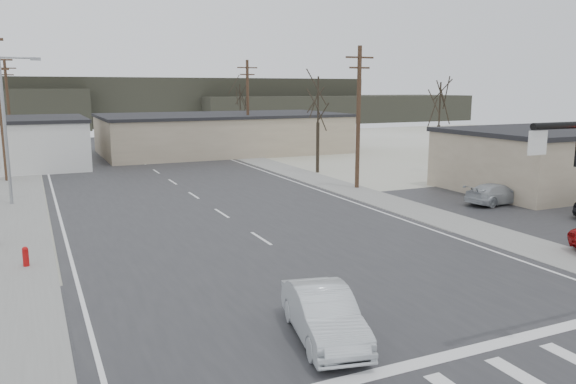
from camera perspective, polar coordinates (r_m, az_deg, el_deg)
name	(u,v)px	position (r m, az deg, el deg)	size (l,w,h in m)	color
ground	(347,294)	(20.09, 6.00, -10.29)	(140.00, 140.00, 0.00)	silver
main_road	(217,210)	(33.33, -7.28, -1.85)	(18.00, 110.00, 0.05)	#29282B
cross_road	(347,294)	(20.08, 6.00, -10.24)	(90.00, 10.00, 0.04)	#29282B
sidewalk_left	(19,210)	(36.79, -25.68, -1.64)	(3.00, 90.00, 0.06)	gray
sidewalk_right	(332,184)	(42.01, 4.52, 0.78)	(3.00, 90.00, 0.06)	gray
fire_hydrant	(26,257)	(25.00, -25.10, -5.97)	(0.24, 0.24, 0.87)	#A50C0C
building_right_far	(223,133)	(63.43, -6.63, 5.97)	(26.30, 14.30, 4.30)	tan
building_lot	(553,159)	(44.15, 25.29, 3.06)	(14.30, 10.30, 4.30)	tan
upole_left_c	(1,113)	(48.16, -27.12, 7.13)	(2.20, 0.30, 10.00)	#473221
upole_left_d	(8,106)	(68.14, -26.54, 7.84)	(2.20, 0.30, 10.00)	#473221
upole_right_a	(358,115)	(40.19, 7.17, 7.74)	(2.20, 0.30, 10.00)	#473221
upole_right_b	(248,106)	(59.99, -4.11, 8.69)	(2.20, 0.30, 10.00)	#473221
streetlight_main	(8,122)	(38.16, -26.56, 6.37)	(2.40, 0.25, 9.00)	gray
tree_right_mid	(318,102)	(47.60, 3.08, 9.08)	(3.74, 3.74, 8.33)	#322A1F
tree_right_far	(240,100)	(72.45, -4.89, 9.27)	(3.52, 3.52, 7.84)	#322A1F
tree_lot	(440,106)	(49.58, 15.16, 8.39)	(3.52, 3.52, 7.84)	#322A1F
hill_center	(164,101)	(114.81, -12.49, 8.98)	(80.00, 18.00, 9.00)	#333026
hill_right	(334,109)	(121.81, 4.65, 8.44)	(60.00, 18.00, 5.50)	#333026
sedan_crossing	(324,314)	(16.36, 3.65, -12.28)	(1.56, 4.48, 1.48)	#B5BCC1
car_far_a	(161,140)	(69.85, -12.74, 5.14)	(2.30, 5.67, 1.65)	black
car_far_b	(53,148)	(65.37, -22.78, 4.10)	(1.62, 4.03, 1.37)	black
car_parked_silver	(496,194)	(37.02, 20.41, -0.18)	(1.77, 4.36, 1.26)	#A9AFB4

